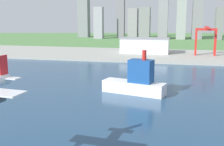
{
  "coord_description": "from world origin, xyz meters",
  "views": [
    {
      "loc": [
        56.43,
        83.72,
        53.44
      ],
      "look_at": [
        18.36,
        248.91,
        20.82
      ],
      "focal_mm": 46.68,
      "sensor_mm": 36.0,
      "label": 1
    }
  ],
  "objects": [
    {
      "name": "port_crane_red",
      "position": [
        91.12,
        492.38,
        31.01
      ],
      "size": [
        27.36,
        43.98,
        39.0
      ],
      "color": "red",
      "rests_on": "industrial_pier"
    },
    {
      "name": "water_bay",
      "position": [
        0.0,
        240.0,
        0.07
      ],
      "size": [
        840.0,
        360.0,
        0.15
      ],
      "primitive_type": "cube",
      "color": "navy",
      "rests_on": "ground"
    },
    {
      "name": "distant_skyline",
      "position": [
        -10.65,
        823.74,
        56.27
      ],
      "size": [
        411.04,
        74.66,
        151.44
      ],
      "color": "gray",
      "rests_on": "ground"
    },
    {
      "name": "ground_plane",
      "position": [
        0.0,
        300.0,
        0.0
      ],
      "size": [
        2400.0,
        2400.0,
        0.0
      ],
      "primitive_type": "plane",
      "color": "#538447"
    },
    {
      "name": "warehouse_main",
      "position": [
        8.49,
        504.86,
        13.23
      ],
      "size": [
        69.13,
        37.11,
        21.42
      ],
      "color": "silver",
      "rests_on": "industrial_pier"
    },
    {
      "name": "industrial_pier",
      "position": [
        0.0,
        490.0,
        1.25
      ],
      "size": [
        840.0,
        140.0,
        2.5
      ],
      "primitive_type": "cube",
      "color": "#9FA298",
      "rests_on": "ground"
    },
    {
      "name": "ferry_boat",
      "position": [
        28.28,
        282.01,
        8.97
      ],
      "size": [
        46.32,
        22.77,
        31.25
      ],
      "color": "white",
      "rests_on": "water_bay"
    }
  ]
}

